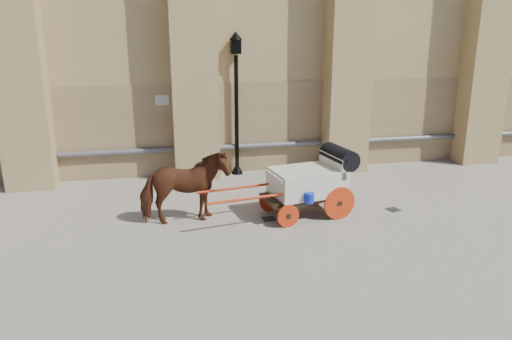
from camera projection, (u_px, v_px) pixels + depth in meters
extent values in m
plane|color=gray|center=(248.00, 215.00, 13.02)|extent=(90.00, 90.00, 0.00)
cube|color=#997B54|center=(283.00, 125.00, 16.89)|extent=(44.00, 0.35, 3.00)
cylinder|color=#59595B|center=(285.00, 144.00, 16.80)|extent=(42.00, 0.18, 0.18)
cube|color=beige|center=(162.00, 100.00, 15.67)|extent=(0.42, 0.04, 0.32)
imported|color=#5A2816|center=(184.00, 188.00, 12.30)|extent=(2.24, 1.19, 1.82)
cube|color=black|center=(304.00, 196.00, 12.90)|extent=(2.23, 1.30, 0.11)
cube|color=beige|center=(307.00, 181.00, 12.83)|extent=(1.99, 1.49, 0.67)
cube|color=beige|center=(332.00, 164.00, 12.97)|extent=(0.35, 1.20, 0.53)
cube|color=beige|center=(279.00, 176.00, 12.47)|extent=(0.51, 1.09, 0.10)
cylinder|color=black|center=(339.00, 157.00, 12.98)|extent=(0.73, 1.27, 0.53)
cylinder|color=red|center=(339.00, 203.00, 12.65)|extent=(0.86, 0.20, 0.86)
cylinder|color=red|center=(317.00, 189.00, 13.71)|extent=(0.86, 0.20, 0.86)
cylinder|color=red|center=(288.00, 216.00, 12.19)|extent=(0.57, 0.16, 0.57)
cylinder|color=red|center=(269.00, 201.00, 13.25)|extent=(0.57, 0.16, 0.57)
cylinder|color=red|center=(253.00, 198.00, 11.88)|extent=(2.27, 0.46, 0.07)
cylinder|color=red|center=(241.00, 187.00, 12.65)|extent=(2.27, 0.46, 0.07)
cylinder|color=#0F28C0|center=(309.00, 198.00, 12.18)|extent=(0.25, 0.25, 0.25)
cylinder|color=black|center=(237.00, 116.00, 16.12)|extent=(0.13, 0.13, 3.86)
cone|color=black|center=(237.00, 168.00, 16.61)|extent=(0.39, 0.39, 0.39)
cube|color=black|center=(236.00, 46.00, 15.50)|extent=(0.30, 0.30, 0.45)
cone|color=black|center=(236.00, 36.00, 15.41)|extent=(0.43, 0.43, 0.26)
cube|color=black|center=(269.00, 219.00, 12.75)|extent=(0.33, 0.33, 0.01)
cube|color=black|center=(393.00, 210.00, 13.39)|extent=(0.39, 0.39, 0.01)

